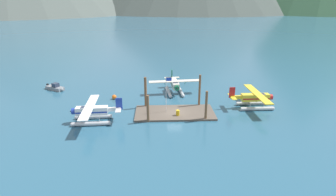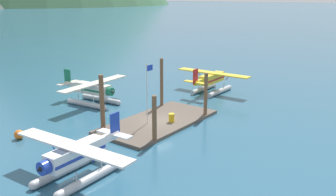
{
  "view_description": "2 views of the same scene",
  "coord_description": "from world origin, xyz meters",
  "px_view_note": "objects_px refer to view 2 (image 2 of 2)",
  "views": [
    {
      "loc": [
        -2.92,
        -40.48,
        17.65
      ],
      "look_at": [
        -0.96,
        3.61,
        1.46
      ],
      "focal_mm": 28.31,
      "sensor_mm": 36.0,
      "label": 1
    },
    {
      "loc": [
        -28.44,
        -22.53,
        12.77
      ],
      "look_at": [
        1.82,
        0.11,
        2.25
      ],
      "focal_mm": 39.9,
      "sensor_mm": 36.0,
      "label": 2
    }
  ],
  "objects_px": {
    "seaplane_white_port_aft": "(76,158)",
    "seaplane_yellow_stbd_fwd": "(212,81)",
    "fuel_drum": "(172,118)",
    "seaplane_cream_bow_centre": "(93,91)",
    "mooring_buoy": "(19,135)",
    "flagpole": "(148,87)"
  },
  "relations": [
    {
      "from": "fuel_drum",
      "to": "mooring_buoy",
      "type": "distance_m",
      "value": 14.49
    },
    {
      "from": "mooring_buoy",
      "to": "seaplane_cream_bow_centre",
      "type": "distance_m",
      "value": 12.22
    },
    {
      "from": "flagpole",
      "to": "fuel_drum",
      "type": "bearing_deg",
      "value": -44.34
    },
    {
      "from": "flagpole",
      "to": "seaplane_white_port_aft",
      "type": "relative_size",
      "value": 0.58
    },
    {
      "from": "seaplane_white_port_aft",
      "to": "seaplane_cream_bow_centre",
      "type": "distance_m",
      "value": 18.97
    },
    {
      "from": "seaplane_white_port_aft",
      "to": "seaplane_cream_bow_centre",
      "type": "xyz_separation_m",
      "value": [
        13.62,
        13.2,
        0.0
      ]
    },
    {
      "from": "mooring_buoy",
      "to": "seaplane_white_port_aft",
      "type": "xyz_separation_m",
      "value": [
        -1.83,
        -10.19,
        1.14
      ]
    },
    {
      "from": "fuel_drum",
      "to": "seaplane_cream_bow_centre",
      "type": "height_order",
      "value": "seaplane_cream_bow_centre"
    },
    {
      "from": "seaplane_cream_bow_centre",
      "to": "seaplane_yellow_stbd_fwd",
      "type": "distance_m",
      "value": 15.91
    },
    {
      "from": "fuel_drum",
      "to": "seaplane_yellow_stbd_fwd",
      "type": "xyz_separation_m",
      "value": [
        13.77,
        3.39,
        0.84
      ]
    },
    {
      "from": "seaplane_white_port_aft",
      "to": "seaplane_yellow_stbd_fwd",
      "type": "height_order",
      "value": "same"
    },
    {
      "from": "fuel_drum",
      "to": "seaplane_cream_bow_centre",
      "type": "bearing_deg",
      "value": 88.53
    },
    {
      "from": "seaplane_cream_bow_centre",
      "to": "seaplane_white_port_aft",
      "type": "bearing_deg",
      "value": -135.88
    },
    {
      "from": "seaplane_white_port_aft",
      "to": "fuel_drum",
      "type": "bearing_deg",
      "value": 5.82
    },
    {
      "from": "flagpole",
      "to": "seaplane_white_port_aft",
      "type": "bearing_deg",
      "value": -165.47
    },
    {
      "from": "mooring_buoy",
      "to": "seaplane_cream_bow_centre",
      "type": "bearing_deg",
      "value": 14.37
    },
    {
      "from": "seaplane_white_port_aft",
      "to": "seaplane_yellow_stbd_fwd",
      "type": "distance_m",
      "value": 27.5
    },
    {
      "from": "seaplane_cream_bow_centre",
      "to": "fuel_drum",
      "type": "bearing_deg",
      "value": -91.47
    },
    {
      "from": "seaplane_white_port_aft",
      "to": "mooring_buoy",
      "type": "bearing_deg",
      "value": 79.8
    },
    {
      "from": "seaplane_white_port_aft",
      "to": "seaplane_cream_bow_centre",
      "type": "relative_size",
      "value": 1.0
    },
    {
      "from": "mooring_buoy",
      "to": "seaplane_yellow_stbd_fwd",
      "type": "bearing_deg",
      "value": -12.15
    },
    {
      "from": "flagpole",
      "to": "mooring_buoy",
      "type": "bearing_deg",
      "value": 143.76
    }
  ]
}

